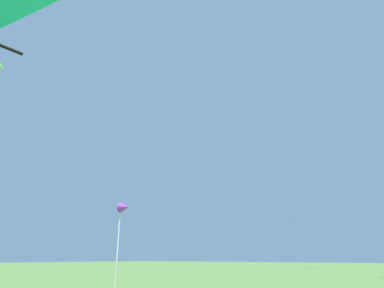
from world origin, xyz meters
TOP-DOWN VIEW (x-y plane):
  - marker_flag at (-3.94, 4.59)m, footprint 0.30×0.24m

SIDE VIEW (x-z plane):
  - marker_flag at x=-3.94m, z-range 0.76..2.83m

